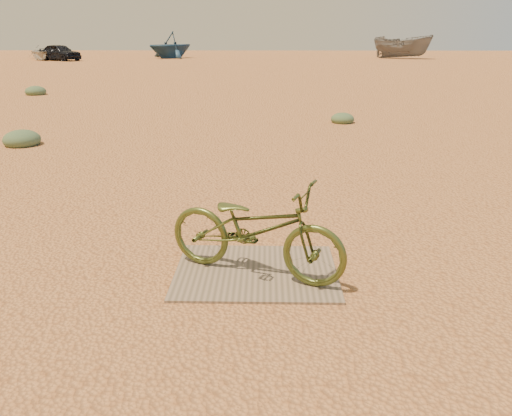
{
  "coord_description": "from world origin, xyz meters",
  "views": [
    {
      "loc": [
        0.56,
        -4.51,
        2.02
      ],
      "look_at": [
        0.48,
        -0.5,
        0.61
      ],
      "focal_mm": 35.0,
      "sensor_mm": 36.0,
      "label": 1
    }
  ],
  "objects_px": {
    "plywood_board": "(256,272)",
    "boat_mid_right": "(402,47)",
    "bicycle": "(255,229)",
    "boat_far_left": "(170,45)",
    "boat_near_left": "(48,52)",
    "car": "(60,52)"
  },
  "relations": [
    {
      "from": "plywood_board",
      "to": "boat_near_left",
      "type": "xyz_separation_m",
      "value": [
        -17.71,
        37.9,
        0.54
      ]
    },
    {
      "from": "car",
      "to": "boat_near_left",
      "type": "xyz_separation_m",
      "value": [
        -1.72,
        1.82,
        -0.06
      ]
    },
    {
      "from": "bicycle",
      "to": "boat_near_left",
      "type": "height_order",
      "value": "boat_near_left"
    },
    {
      "from": "bicycle",
      "to": "boat_far_left",
      "type": "bearing_deg",
      "value": 33.41
    },
    {
      "from": "plywood_board",
      "to": "boat_far_left",
      "type": "bearing_deg",
      "value": 101.42
    },
    {
      "from": "bicycle",
      "to": "car",
      "type": "distance_m",
      "value": 39.52
    },
    {
      "from": "plywood_board",
      "to": "car",
      "type": "bearing_deg",
      "value": 113.9
    },
    {
      "from": "plywood_board",
      "to": "boat_far_left",
      "type": "xyz_separation_m",
      "value": [
        -8.1,
        40.13,
        1.08
      ]
    },
    {
      "from": "plywood_board",
      "to": "bicycle",
      "type": "bearing_deg",
      "value": -93.46
    },
    {
      "from": "plywood_board",
      "to": "boat_mid_right",
      "type": "distance_m",
      "value": 41.57
    },
    {
      "from": "boat_far_left",
      "to": "boat_near_left",
      "type": "bearing_deg",
      "value": -123.21
    },
    {
      "from": "boat_mid_right",
      "to": "car",
      "type": "bearing_deg",
      "value": 128.52
    },
    {
      "from": "boat_near_left",
      "to": "boat_mid_right",
      "type": "distance_m",
      "value": 29.15
    },
    {
      "from": "car",
      "to": "boat_mid_right",
      "type": "xyz_separation_m",
      "value": [
        27.36,
        3.9,
        0.33
      ]
    },
    {
      "from": "boat_far_left",
      "to": "boat_mid_right",
      "type": "height_order",
      "value": "boat_far_left"
    },
    {
      "from": "bicycle",
      "to": "boat_mid_right",
      "type": "height_order",
      "value": "boat_mid_right"
    },
    {
      "from": "plywood_board",
      "to": "boat_far_left",
      "type": "height_order",
      "value": "boat_far_left"
    },
    {
      "from": "car",
      "to": "boat_far_left",
      "type": "height_order",
      "value": "boat_far_left"
    },
    {
      "from": "boat_near_left",
      "to": "car",
      "type": "bearing_deg",
      "value": -57.53
    },
    {
      "from": "plywood_board",
      "to": "boat_far_left",
      "type": "distance_m",
      "value": 40.95
    },
    {
      "from": "bicycle",
      "to": "boat_far_left",
      "type": "height_order",
      "value": "boat_far_left"
    },
    {
      "from": "car",
      "to": "bicycle",
      "type": "bearing_deg",
      "value": -125.85
    }
  ]
}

